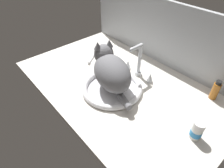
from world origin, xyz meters
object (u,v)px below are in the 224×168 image
at_px(cat, 110,70).
at_px(amber_bottle, 215,90).
at_px(pill_bottle, 197,131).
at_px(toothbrush, 93,57).
at_px(sink_basin, 112,88).
at_px(faucet, 138,64).

xyz_separation_m(cat, amber_bottle, (0.41, 0.35, -0.07)).
distance_m(pill_bottle, toothbrush, 0.80).
xyz_separation_m(pill_bottle, toothbrush, (-0.79, 0.06, -0.04)).
relative_size(pill_bottle, toothbrush, 0.61).
relative_size(amber_bottle, toothbrush, 0.72).
xyz_separation_m(sink_basin, faucet, (-0.00, 0.20, 0.07)).
relative_size(sink_basin, cat, 0.93).
relative_size(faucet, amber_bottle, 1.90).
relative_size(cat, amber_bottle, 3.21).
height_order(faucet, cat, cat).
bearing_deg(faucet, toothbrush, -166.36).
relative_size(sink_basin, amber_bottle, 2.97).
height_order(sink_basin, amber_bottle, amber_bottle).
bearing_deg(amber_bottle, faucet, -158.94).
xyz_separation_m(faucet, cat, (-0.02, -0.19, 0.04)).
xyz_separation_m(pill_bottle, amber_bottle, (-0.07, 0.29, 0.01)).
distance_m(amber_bottle, toothbrush, 0.76).
relative_size(sink_basin, toothbrush, 2.15).
height_order(sink_basin, cat, cat).
bearing_deg(cat, toothbrush, 160.21).
distance_m(faucet, toothbrush, 0.35).
distance_m(cat, toothbrush, 0.35).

